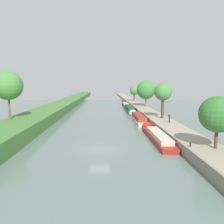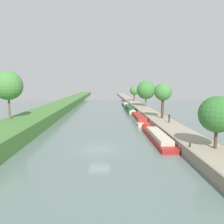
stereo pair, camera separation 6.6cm
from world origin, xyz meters
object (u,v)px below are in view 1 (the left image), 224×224
at_px(person_walking, 169,118).
at_px(mooring_bollard_near, 190,145).
at_px(narrowboat_red, 156,135).
at_px(narrowboat_blue, 125,105).
at_px(narrowboat_cream, 138,117).
at_px(mooring_bollard_far, 129,101).
at_px(narrowboat_green, 129,109).

bearing_deg(person_walking, mooring_bollard_near, -98.25).
bearing_deg(mooring_bollard_near, narrowboat_red, 101.64).
xyz_separation_m(narrowboat_blue, person_walking, (3.92, -40.50, 1.59)).
height_order(narrowboat_red, narrowboat_cream, narrowboat_cream).
bearing_deg(mooring_bollard_near, mooring_bollard_far, 90.00).
xyz_separation_m(narrowboat_cream, narrowboat_green, (-0.03, 15.93, 0.07)).
bearing_deg(narrowboat_cream, mooring_bollard_far, 86.90).
relative_size(narrowboat_red, mooring_bollard_near, 31.48).
relative_size(person_walking, mooring_bollard_far, 3.69).
bearing_deg(narrowboat_blue, narrowboat_green, -90.67).
distance_m(narrowboat_green, mooring_bollard_near, 40.83).
distance_m(narrowboat_green, narrowboat_blue, 14.46).
distance_m(mooring_bollard_near, mooring_bollard_far, 60.29).
xyz_separation_m(narrowboat_red, mooring_bollard_far, (1.71, 52.01, 0.94)).
height_order(narrowboat_red, mooring_bollard_far, mooring_bollard_far).
height_order(narrowboat_red, narrowboat_blue, narrowboat_red).
distance_m(narrowboat_blue, mooring_bollard_near, 55.28).
bearing_deg(narrowboat_blue, mooring_bollard_far, 70.55).
relative_size(narrowboat_red, narrowboat_blue, 1.31).
xyz_separation_m(narrowboat_red, mooring_bollard_near, (1.71, -8.28, 0.94)).
relative_size(narrowboat_cream, mooring_bollard_far, 35.99).
xyz_separation_m(narrowboat_red, narrowboat_green, (-0.25, 32.50, 0.15)).
relative_size(narrowboat_cream, person_walking, 9.76).
xyz_separation_m(narrowboat_blue, mooring_bollard_near, (1.78, -55.24, 0.94)).
relative_size(narrowboat_cream, mooring_bollard_near, 35.99).
distance_m(narrowboat_red, narrowboat_green, 32.50).
bearing_deg(narrowboat_cream, narrowboat_blue, 89.74).
distance_m(narrowboat_cream, mooring_bollard_near, 24.94).
distance_m(person_walking, mooring_bollard_far, 45.61).
bearing_deg(narrowboat_blue, narrowboat_cream, -90.26).
relative_size(narrowboat_cream, narrowboat_green, 1.05).
height_order(narrowboat_cream, person_walking, person_walking).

